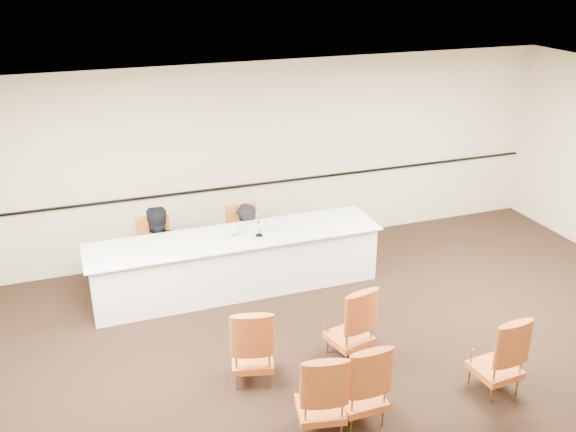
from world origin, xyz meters
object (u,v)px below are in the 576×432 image
Objects in this scene: drinking_glass at (235,235)px; aud_chair_back_mid at (361,380)px; panelist_main_chair at (245,239)px; water_bottle at (234,231)px; panelist_second_chair at (157,252)px; coffee_cup at (284,227)px; aud_chair_front_mid at (350,321)px; aud_chair_back_left at (321,390)px; panel_table at (236,263)px; panelist_main at (246,253)px; aud_chair_back_right at (497,352)px; aud_chair_front_left at (252,343)px; microphone at (259,226)px; panelist_second at (157,258)px.

aud_chair_back_mid is (0.45, -3.05, -0.40)m from drinking_glass.
panelist_main_chair is 4.15× the size of water_bottle.
water_bottle is at bearing -34.04° from panelist_second_chair.
coffee_cup is 2.01m from aud_chair_front_mid.
drinking_glass is at bearing 99.31° from aud_chair_front_mid.
coffee_cup is at bearing 88.87° from aud_chair_back_left.
panelist_second_chair is 3.84m from aud_chair_back_left.
aud_chair_back_left is at bearing -90.19° from panel_table.
panelist_main is at bearing 0.00° from panelist_second_chair.
panelist_second_chair is at bearing 149.75° from panel_table.
aud_chair_back_left is at bearing -140.58° from aud_chair_front_mid.
aud_chair_back_left is at bearing -89.85° from drinking_glass.
aud_chair_front_mid is 1.66m from aud_chair_back_right.
panel_table is at bearing 70.76° from drinking_glass.
panel_table is 33.62× the size of coffee_cup.
aud_chair_front_left is 1.21m from aud_chair_front_mid.
microphone is 0.31× the size of aud_chair_front_mid.
panelist_main_chair is 3.70m from aud_chair_back_mid.
panelist_second reaches higher than panelist_main_chair.
panelist_main is 1.71× the size of panelist_second_chair.
drinking_glass is at bearing 132.50° from panelist_second.
aud_chair_front_mid is 1.00× the size of aud_chair_back_left.
panelist_main_chair and aud_chair_front_mid have the same top height.
aud_chair_back_right is at bearing 10.56° from aud_chair_back_left.
water_bottle reaches higher than aud_chair_back_left.
panelist_second is at bearing 111.46° from aud_chair_front_mid.
panel_table is 2.20m from aud_chair_front_mid.
drinking_glass is 0.11× the size of aud_chair_front_left.
panelist_second is at bearing 145.93° from water_bottle.
panelist_second_chair is 3.26× the size of microphone.
panelist_second is 6.96× the size of water_bottle.
aud_chair_back_mid is (0.84, -1.01, 0.00)m from aud_chair_front_left.
drinking_glass is 3.75m from aud_chair_back_right.
water_bottle is 0.73m from coffee_cup.
aud_chair_front_left and aud_chair_front_mid have the same top height.
water_bottle is at bearing -139.66° from drinking_glass.
coffee_cup is at bearing 143.97° from panelist_second.
aud_chair_back_right is at bearing -56.47° from drinking_glass.
water_bottle is 3.08m from aud_chair_back_left.
panel_table is 0.67m from panelist_main_chair.
water_bottle is at bearing -117.13° from panelist_main_chair.
water_bottle is (-0.34, -0.67, 0.70)m from panelist_main.
microphone is at bearing -28.00° from panelist_second_chair.
panel_table is at bearing 97.08° from aud_chair_back_mid.
panelist_main_chair is at bearing 62.85° from panel_table.
panelist_main_chair is at bearing 97.06° from aud_chair_back_left.
panelist_main_chair and aud_chair_back_left have the same top height.
microphone is 0.31× the size of aud_chair_front_left.
panel_table is at bearing 63.01° from water_bottle.
microphone is at bearing -89.68° from panelist_main_chair.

